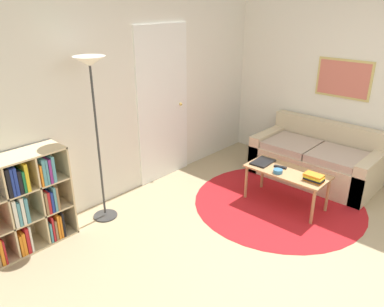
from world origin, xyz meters
name	(u,v)px	position (x,y,z in m)	size (l,w,h in m)	color
ground_plane	(309,271)	(0.00, 0.00, 0.00)	(14.00, 14.00, 0.00)	tan
wall_back	(132,93)	(0.02, 2.53, 1.29)	(7.62, 0.11, 2.60)	silver
wall_right	(315,79)	(2.33, 1.25, 1.30)	(0.08, 5.50, 2.60)	silver
rug	(278,202)	(0.93, 0.88, 0.00)	(2.09, 2.09, 0.01)	#B2191E
bookshelf	(18,206)	(-1.64, 2.31, 0.49)	(0.97, 0.34, 1.00)	beige
floor_lamp	(92,84)	(-0.73, 2.21, 1.57)	(0.33, 0.33, 1.84)	#333333
couch	(317,160)	(1.92, 0.88, 0.27)	(0.87, 1.64, 0.77)	#CCB793
coffee_table	(287,175)	(0.95, 0.81, 0.40)	(0.46, 0.98, 0.46)	#AD7F51
laptop	(263,162)	(0.95, 1.16, 0.47)	(0.32, 0.22, 0.02)	black
bowl	(278,171)	(0.82, 0.86, 0.48)	(0.11, 0.11, 0.04)	teal
book_stack_on_table	(314,178)	(0.90, 0.45, 0.50)	(0.14, 0.22, 0.08)	orange
remote	(280,167)	(0.96, 0.92, 0.47)	(0.08, 0.16, 0.02)	black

